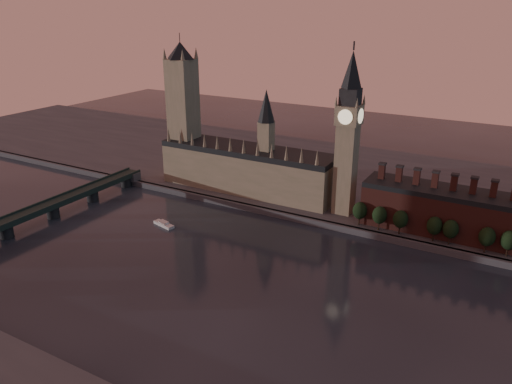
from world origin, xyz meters
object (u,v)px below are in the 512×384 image
Objects in this scene: victoria_tower at (183,107)px; westminster_bridge at (26,218)px; big_ben at (348,133)px; river_boat at (164,224)px.

victoria_tower is 0.54× the size of westminster_bridge.
victoria_tower is 133.21m from westminster_bridge.
westminster_bridge is at bearing -145.67° from big_ben.
westminster_bridge is at bearing -106.56° from victoria_tower.
river_boat is at bearing -63.46° from victoria_tower.
big_ben is at bearing 49.99° from river_boat.
victoria_tower is 1.01× the size of big_ben.
river_boat is at bearing 32.15° from westminster_bridge.
big_ben is 205.83m from westminster_bridge.
big_ben reaches higher than westminster_bridge.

